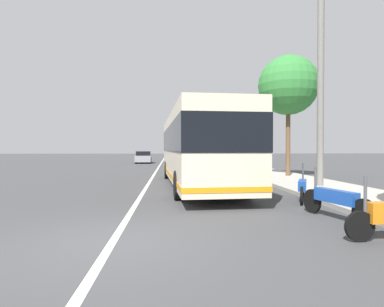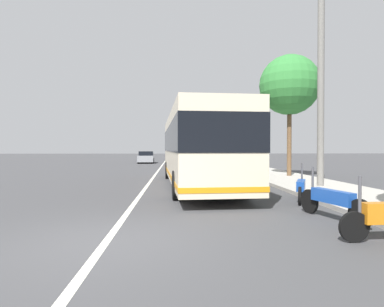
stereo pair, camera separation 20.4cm
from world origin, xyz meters
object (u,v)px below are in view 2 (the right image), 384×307
at_px(motorcycle_by_tree, 332,200).
at_px(roadside_tree_mid_block, 289,85).
at_px(motorcycle_mid_row, 301,188).
at_px(coach_bus, 197,146).
at_px(car_oncoming, 186,159).
at_px(car_ahead_same_lane, 146,157).
at_px(utility_pole, 321,88).

relative_size(motorcycle_by_tree, roadside_tree_mid_block, 0.32).
bearing_deg(motorcycle_mid_row, roadside_tree_mid_block, 6.93).
bearing_deg(motorcycle_by_tree, coach_bus, 7.49).
bearing_deg(car_oncoming, coach_bus, -177.81).
height_order(motorcycle_mid_row, car_ahead_same_lane, car_ahead_same_lane).
height_order(coach_bus, car_oncoming, coach_bus).
xyz_separation_m(coach_bus, motorcycle_by_tree, (-7.22, -2.82, -1.38)).
xyz_separation_m(motorcycle_by_tree, roadside_tree_mid_block, (11.02, -2.99, 5.04)).
bearing_deg(car_oncoming, roadside_tree_mid_block, -154.61).
xyz_separation_m(motorcycle_by_tree, car_oncoming, (24.55, 2.66, 0.20)).
distance_m(motorcycle_by_tree, car_oncoming, 24.69).
height_order(motorcycle_by_tree, utility_pole, utility_pole).
xyz_separation_m(coach_bus, car_oncoming, (17.32, -0.16, -1.19)).
bearing_deg(motorcycle_by_tree, motorcycle_mid_row, -21.11).
bearing_deg(roadside_tree_mid_block, motorcycle_by_tree, 164.83).
bearing_deg(coach_bus, roadside_tree_mid_block, -60.10).
xyz_separation_m(motorcycle_mid_row, utility_pole, (3.14, -2.13, 3.93)).
relative_size(coach_bus, roadside_tree_mid_block, 1.68).
height_order(car_ahead_same_lane, roadside_tree_mid_block, roadside_tree_mid_block).
relative_size(car_ahead_same_lane, utility_pole, 0.50).
height_order(roadside_tree_mid_block, utility_pole, utility_pole).
height_order(car_oncoming, roadside_tree_mid_block, roadside_tree_mid_block).
xyz_separation_m(motorcycle_mid_row, car_ahead_same_lane, (28.86, 7.67, 0.24)).
distance_m(coach_bus, utility_pole, 6.02).
height_order(motorcycle_mid_row, roadside_tree_mid_block, roadside_tree_mid_block).
height_order(motorcycle_mid_row, utility_pole, utility_pole).
xyz_separation_m(motorcycle_by_tree, car_ahead_same_lane, (31.63, 7.31, 0.21)).
bearing_deg(motorcycle_mid_row, car_ahead_same_lane, 39.51).
relative_size(car_ahead_same_lane, car_oncoming, 0.94).
relative_size(coach_bus, motorcycle_by_tree, 5.30).
xyz_separation_m(coach_bus, car_ahead_same_lane, (24.40, 4.49, -1.17)).
bearing_deg(utility_pole, motorcycle_by_tree, 157.17).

